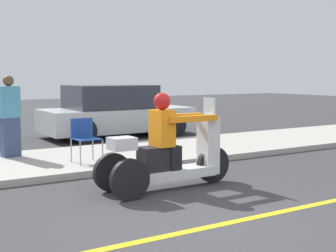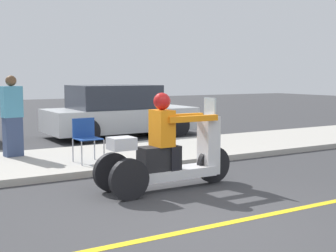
{
  "view_description": "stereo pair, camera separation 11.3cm",
  "coord_description": "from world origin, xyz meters",
  "px_view_note": "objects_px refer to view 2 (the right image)",
  "views": [
    {
      "loc": [
        -3.23,
        -4.21,
        1.75
      ],
      "look_at": [
        0.49,
        1.81,
        0.98
      ],
      "focal_mm": 50.0,
      "sensor_mm": 36.0,
      "label": 1
    },
    {
      "loc": [
        -3.13,
        -4.27,
        1.75
      ],
      "look_at": [
        0.49,
        1.81,
        0.98
      ],
      "focal_mm": 50.0,
      "sensor_mm": 36.0,
      "label": 2
    }
  ],
  "objects_px": {
    "spectator_with_child": "(12,118)",
    "folding_chair_set_back": "(86,135)",
    "motorcycle_trike": "(168,155)",
    "parked_car_lot_left": "(118,112)"
  },
  "relations": [
    {
      "from": "spectator_with_child",
      "to": "folding_chair_set_back",
      "type": "relative_size",
      "value": 1.98
    },
    {
      "from": "motorcycle_trike",
      "to": "folding_chair_set_back",
      "type": "xyz_separation_m",
      "value": [
        -0.48,
        2.21,
        0.09
      ]
    },
    {
      "from": "spectator_with_child",
      "to": "parked_car_lot_left",
      "type": "xyz_separation_m",
      "value": [
        3.54,
        2.61,
        -0.21
      ]
    },
    {
      "from": "motorcycle_trike",
      "to": "spectator_with_child",
      "type": "xyz_separation_m",
      "value": [
        -1.53,
        3.55,
        0.37
      ]
    },
    {
      "from": "motorcycle_trike",
      "to": "spectator_with_child",
      "type": "bearing_deg",
      "value": 113.27
    },
    {
      "from": "folding_chair_set_back",
      "to": "parked_car_lot_left",
      "type": "height_order",
      "value": "parked_car_lot_left"
    },
    {
      "from": "motorcycle_trike",
      "to": "parked_car_lot_left",
      "type": "relative_size",
      "value": 0.53
    },
    {
      "from": "motorcycle_trike",
      "to": "parked_car_lot_left",
      "type": "height_order",
      "value": "motorcycle_trike"
    },
    {
      "from": "spectator_with_child",
      "to": "motorcycle_trike",
      "type": "bearing_deg",
      "value": -66.73
    },
    {
      "from": "motorcycle_trike",
      "to": "folding_chair_set_back",
      "type": "bearing_deg",
      "value": 102.19
    }
  ]
}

